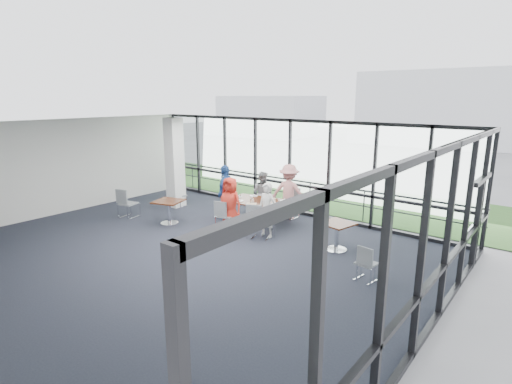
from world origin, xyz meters
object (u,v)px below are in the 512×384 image
Objects in this scene: chair_main_fl at (262,201)px; chair_spare_lb at (181,195)px; side_table_left at (169,204)px; diner_near_left at (230,204)px; chair_spare_la at (129,204)px; diner_end at (226,192)px; chair_main_end at (223,205)px; diner_far_left at (262,193)px; structural_column at (175,163)px; diner_far_right at (289,192)px; chair_main_fr at (290,204)px; chair_spare_r at (366,263)px; chair_main_nr at (261,222)px; chair_main_nl at (226,216)px; main_table at (262,204)px; side_table_right at (337,228)px; diner_near_right at (267,210)px.

chair_main_fl is 3.12m from chair_spare_lb.
diner_near_left is at bearing 21.02° from side_table_left.
chair_spare_la is (-1.57, -0.40, -0.15)m from side_table_left.
diner_end is 0.48m from chair_main_end.
diner_near_left is at bearing 93.45° from diner_far_left.
structural_column is 1.77× the size of diner_far_right.
chair_main_fr reaches higher than chair_spare_lb.
diner_near_left reaches higher than chair_spare_r.
diner_far_left is 1.54× the size of chair_main_fr.
diner_end reaches higher than chair_spare_la.
diner_near_left is 1.93× the size of chair_main_fl.
diner_near_left is at bearing 52.09° from chair_main_end.
diner_end is 1.80× the size of chair_main_nr.
chair_main_nl reaches higher than chair_spare_lb.
main_table is 2.90m from side_table_right.
chair_main_nr is at bearing 116.71° from chair_main_fl.
chair_main_nl is at bearing 24.58° from diner_end.
diner_near_right is (0.79, -0.80, 0.14)m from main_table.
structural_column reaches higher than chair_main_nr.
structural_column is 3.25× the size of chair_main_nr.
diner_far_right is at bearing 170.67° from chair_main_fl.
chair_spare_la is (-3.50, -1.15, -0.33)m from diner_near_left.
chair_main_fl is (2.99, 1.26, -1.18)m from structural_column.
chair_spare_lb is (0.22, 2.06, -0.07)m from chair_spare_la.
chair_main_end reaches higher than main_table.
chair_main_nr is (1.43, -1.91, -0.25)m from diner_far_left.
diner_near_left is 0.89× the size of diner_far_right.
diner_end is at bearing 117.48° from chair_main_nl.
side_table_right is 0.51× the size of diner_end.
structural_column is at bearing -1.58° from diner_far_right.
chair_main_fl is 5.66m from chair_spare_r.
diner_near_right is 3.54m from chair_spare_r.
diner_far_left is at bearing 20.31° from structural_column.
chair_spare_r is (4.59, -0.69, -0.40)m from diner_near_left.
chair_main_nl is 1.11× the size of chair_spare_lb.
diner_near_left is (-0.40, -1.03, 0.16)m from main_table.
chair_main_end reaches higher than chair_spare_lb.
diner_near_right is 1.63× the size of chair_main_fr.
chair_main_end is at bearing 122.12° from chair_main_nl.
diner_end is (-0.96, 0.85, 0.08)m from diner_near_left.
chair_main_nl is (0.87, -0.93, -0.44)m from diner_end.
diner_near_right reaches higher than chair_main_nr.
diner_near_right is 2.24m from diner_end.
diner_near_right is 4.54m from chair_spare_lb.
diner_end is (0.97, 1.59, 0.26)m from side_table_left.
chair_main_fl is (-0.28, 2.11, -0.03)m from chair_main_nl.
chair_main_nr reaches higher than chair_spare_lb.
structural_column is at bearing -88.69° from chair_main_end.
main_table is 1.28m from chair_main_fl.
chair_main_nr is at bearing -1.34° from chair_spare_la.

